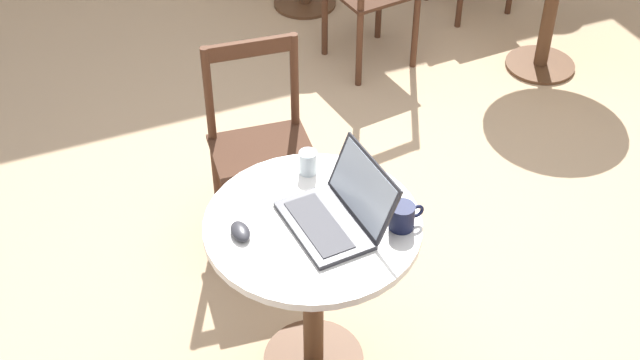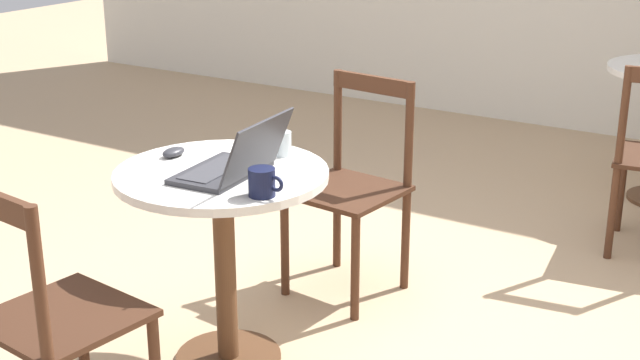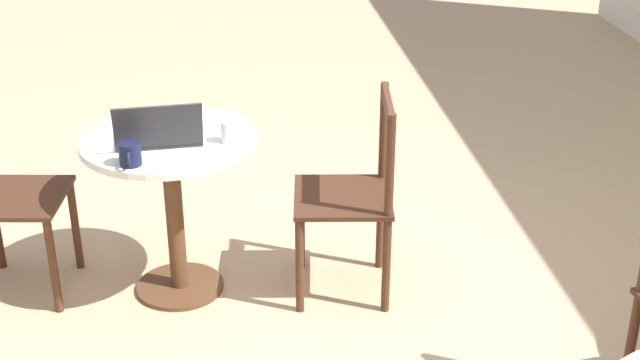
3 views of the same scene
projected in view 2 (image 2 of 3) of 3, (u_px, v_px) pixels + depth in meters
The scene contains 8 objects.
ground_plane at pixel (400, 332), 3.48m from camera, with size 16.00×16.00×0.00m, color tan.
cafe_table_near at pixel (223, 216), 3.10m from camera, with size 0.74×0.74×0.74m.
chair_near_back at pixel (352, 188), 3.71m from camera, with size 0.46×0.46×0.91m.
chair_near_front at pixel (51, 323), 2.61m from camera, with size 0.46×0.46×0.91m.
laptop at pixel (233, 164), 2.97m from camera, with size 0.32×0.37×0.22m.
mouse at pixel (174, 152), 3.19m from camera, with size 0.06×0.10×0.03m.
mug at pixel (262, 182), 2.79m from camera, with size 0.12×0.09×0.09m.
drinking_glass at pixel (283, 144), 3.19m from camera, with size 0.06×0.06×0.09m.
Camera 2 is at (1.36, -2.80, 1.71)m, focal length 50.00 mm.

